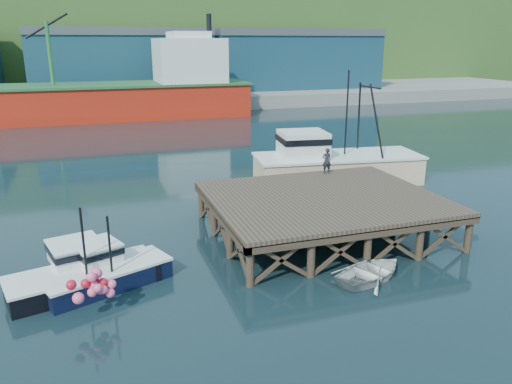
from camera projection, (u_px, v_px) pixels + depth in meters
name	position (u px, v px, depth m)	size (l,w,h in m)	color
ground	(226.00, 245.00, 25.79)	(300.00, 300.00, 0.00)	black
wharf	(325.00, 200.00, 26.74)	(12.00, 10.00, 2.62)	brown
far_quay	(122.00, 95.00, 88.96)	(160.00, 40.00, 2.00)	gray
warehouse_mid	(121.00, 64.00, 82.84)	(28.00, 16.00, 9.00)	#194354
warehouse_right	(289.00, 62.00, 92.03)	(30.00, 16.00, 9.00)	#194354
cargo_ship	(67.00, 95.00, 65.75)	(55.50, 10.00, 13.75)	red
hillside	(108.00, 37.00, 113.27)	(220.00, 50.00, 22.00)	#2D511E
boat_navy	(105.00, 270.00, 21.41)	(5.71, 3.95, 3.36)	black
boat_black	(82.00, 271.00, 21.26)	(6.54, 5.42, 3.81)	black
trawler	(334.00, 160.00, 36.75)	(12.66, 5.93, 8.16)	beige
dinghy	(371.00, 272.00, 21.97)	(2.60, 3.64, 0.75)	silver
dockworker	(327.00, 161.00, 31.22)	(0.59, 0.39, 1.62)	black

